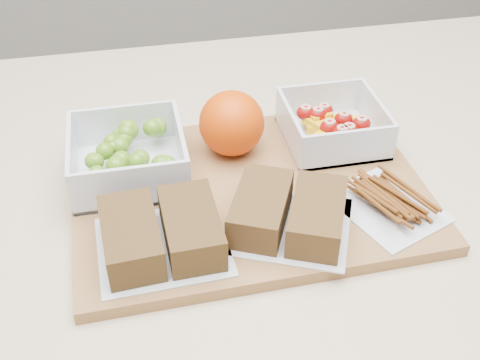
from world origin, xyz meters
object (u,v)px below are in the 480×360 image
Objects in this scene: orange at (232,123)px; sandwich_bag_left at (162,233)px; fruit_container at (332,127)px; cutting_board at (249,193)px; sandwich_bag_center at (289,213)px; grape_container at (129,156)px; pretzel_bag at (388,199)px.

sandwich_bag_left is (-0.11, -0.16, -0.02)m from orange.
fruit_container is at bearing 33.02° from sandwich_bag_left.
sandwich_bag_center reaches higher than cutting_board.
grape_container is 0.96× the size of sandwich_bag_left.
sandwich_bag_left is at bearing -177.41° from pretzel_bag.
grape_container is at bearing -171.21° from orange.
cutting_board is 0.09m from sandwich_bag_center.
sandwich_bag_center is 0.12m from pretzel_bag.
cutting_board is at bearing 155.35° from pretzel_bag.
orange is at bearing 8.79° from grape_container.
orange is 0.22m from pretzel_bag.
fruit_container reaches higher than pretzel_bag.
grape_container reaches higher than sandwich_bag_left.
sandwich_bag_left is (-0.24, -0.16, 0.00)m from fruit_container.
cutting_board is 3.06× the size of grape_container.
sandwich_bag_left is 0.83× the size of sandwich_bag_center.
orange reaches higher than fruit_container.
sandwich_bag_left is at bearing -79.93° from grape_container.
orange reaches higher than sandwich_bag_left.
orange is at bearing 92.91° from cutting_board.
grape_container is at bearing 140.63° from sandwich_bag_center.
fruit_container is at bearing 29.85° from cutting_board.
grape_container is at bearing 100.07° from sandwich_bag_left.
grape_container is 1.64× the size of orange.
cutting_board is at bearing -149.05° from fruit_container.
grape_container is 0.13m from orange.
cutting_board is 0.15m from fruit_container.
fruit_container is 0.83× the size of pretzel_bag.
pretzel_bag is at bearing -25.75° from cutting_board.
orange reaches higher than cutting_board.
sandwich_bag_left is at bearing -146.98° from fruit_container.
orange is 0.19m from sandwich_bag_left.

